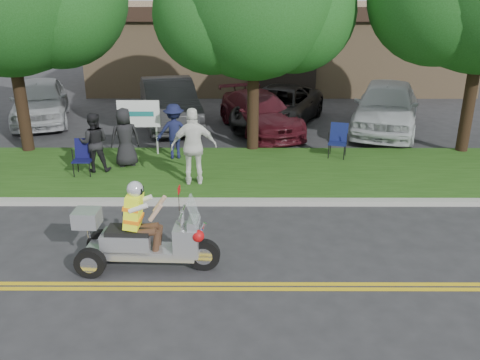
{
  "coord_description": "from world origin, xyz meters",
  "views": [
    {
      "loc": [
        0.15,
        -8.09,
        4.96
      ],
      "look_at": [
        0.12,
        2.0,
        1.03
      ],
      "focal_mm": 38.0,
      "sensor_mm": 36.0,
      "label": 1
    }
  ],
  "objects_px": {
    "lawn_chair_b": "(338,138)",
    "spectator_adult_mid": "(94,142)",
    "parked_car_right": "(260,113)",
    "parked_car_far_right": "(386,106)",
    "lawn_chair_a": "(84,154)",
    "parked_car_far_left": "(40,101)",
    "parked_car_mid": "(278,107)",
    "spectator_adult_right": "(194,146)",
    "trike_scooter": "(141,239)",
    "parked_car_left": "(169,103)"
  },
  "relations": [
    {
      "from": "lawn_chair_b",
      "to": "spectator_adult_mid",
      "type": "relative_size",
      "value": 0.61
    },
    {
      "from": "parked_car_right",
      "to": "parked_car_far_right",
      "type": "distance_m",
      "value": 4.47
    },
    {
      "from": "lawn_chair_a",
      "to": "parked_car_right",
      "type": "bearing_deg",
      "value": 42.61
    },
    {
      "from": "lawn_chair_a",
      "to": "parked_car_far_left",
      "type": "bearing_deg",
      "value": 119.25
    },
    {
      "from": "parked_car_right",
      "to": "parked_car_mid",
      "type": "bearing_deg",
      "value": 30.79
    },
    {
      "from": "spectator_adult_right",
      "to": "parked_car_far_right",
      "type": "bearing_deg",
      "value": -145.32
    },
    {
      "from": "trike_scooter",
      "to": "lawn_chair_a",
      "type": "distance_m",
      "value": 5.36
    },
    {
      "from": "parked_car_far_right",
      "to": "parked_car_left",
      "type": "bearing_deg",
      "value": -166.97
    },
    {
      "from": "spectator_adult_mid",
      "to": "spectator_adult_right",
      "type": "distance_m",
      "value": 2.95
    },
    {
      "from": "trike_scooter",
      "to": "parked_car_right",
      "type": "relative_size",
      "value": 0.56
    },
    {
      "from": "lawn_chair_a",
      "to": "parked_car_left",
      "type": "relative_size",
      "value": 0.18
    },
    {
      "from": "parked_car_left",
      "to": "lawn_chair_a",
      "type": "bearing_deg",
      "value": -121.02
    },
    {
      "from": "parked_car_left",
      "to": "parked_car_far_right",
      "type": "xyz_separation_m",
      "value": [
        7.78,
        -0.75,
        0.05
      ]
    },
    {
      "from": "lawn_chair_b",
      "to": "parked_car_left",
      "type": "distance_m",
      "value": 6.79
    },
    {
      "from": "spectator_adult_right",
      "to": "lawn_chair_a",
      "type": "bearing_deg",
      "value": -19.27
    },
    {
      "from": "spectator_adult_mid",
      "to": "parked_car_far_right",
      "type": "xyz_separation_m",
      "value": [
        9.12,
        4.48,
        -0.02
      ]
    },
    {
      "from": "trike_scooter",
      "to": "parked_car_far_right",
      "type": "xyz_separation_m",
      "value": [
        6.95,
        9.45,
        0.29
      ]
    },
    {
      "from": "spectator_adult_right",
      "to": "parked_car_far_left",
      "type": "xyz_separation_m",
      "value": [
        -6.41,
        6.63,
        -0.28
      ]
    },
    {
      "from": "parked_car_left",
      "to": "parked_car_mid",
      "type": "xyz_separation_m",
      "value": [
        4.02,
        0.0,
        -0.14
      ]
    },
    {
      "from": "parked_car_right",
      "to": "parked_car_far_left",
      "type": "bearing_deg",
      "value": 151.32
    },
    {
      "from": "trike_scooter",
      "to": "parked_car_mid",
      "type": "bearing_deg",
      "value": 75.19
    },
    {
      "from": "parked_car_left",
      "to": "lawn_chair_b",
      "type": "bearing_deg",
      "value": -49.67
    },
    {
      "from": "lawn_chair_b",
      "to": "spectator_adult_right",
      "type": "relative_size",
      "value": 0.5
    },
    {
      "from": "spectator_adult_mid",
      "to": "spectator_adult_right",
      "type": "height_order",
      "value": "spectator_adult_right"
    },
    {
      "from": "trike_scooter",
      "to": "lawn_chair_a",
      "type": "relative_size",
      "value": 2.79
    },
    {
      "from": "spectator_adult_right",
      "to": "parked_car_far_right",
      "type": "relative_size",
      "value": 0.38
    },
    {
      "from": "lawn_chair_a",
      "to": "parked_car_right",
      "type": "xyz_separation_m",
      "value": [
        4.92,
        4.58,
        0.04
      ]
    },
    {
      "from": "parked_car_mid",
      "to": "parked_car_far_right",
      "type": "xyz_separation_m",
      "value": [
        3.77,
        -0.75,
        0.19
      ]
    },
    {
      "from": "parked_car_mid",
      "to": "trike_scooter",
      "type": "bearing_deg",
      "value": -84.79
    },
    {
      "from": "parked_car_far_right",
      "to": "lawn_chair_b",
      "type": "bearing_deg",
      "value": -106.77
    },
    {
      "from": "spectator_adult_mid",
      "to": "parked_car_mid",
      "type": "distance_m",
      "value": 7.49
    },
    {
      "from": "spectator_adult_right",
      "to": "parked_car_far_left",
      "type": "bearing_deg",
      "value": -51.79
    },
    {
      "from": "trike_scooter",
      "to": "lawn_chair_b",
      "type": "bearing_deg",
      "value": 55.68
    },
    {
      "from": "parked_car_left",
      "to": "parked_car_far_right",
      "type": "bearing_deg",
      "value": -20.03
    },
    {
      "from": "lawn_chair_a",
      "to": "spectator_adult_mid",
      "type": "height_order",
      "value": "spectator_adult_mid"
    },
    {
      "from": "spectator_adult_mid",
      "to": "parked_car_right",
      "type": "bearing_deg",
      "value": -144.72
    },
    {
      "from": "lawn_chair_b",
      "to": "parked_car_left",
      "type": "bearing_deg",
      "value": 161.26
    },
    {
      "from": "lawn_chair_a",
      "to": "parked_car_left",
      "type": "xyz_separation_m",
      "value": [
        1.61,
        5.42,
        0.21
      ]
    },
    {
      "from": "parked_car_far_right",
      "to": "lawn_chair_a",
      "type": "bearing_deg",
      "value": -135.0
    },
    {
      "from": "trike_scooter",
      "to": "lawn_chair_b",
      "type": "relative_size",
      "value": 2.67
    },
    {
      "from": "spectator_adult_right",
      "to": "parked_car_right",
      "type": "bearing_deg",
      "value": -115.11
    },
    {
      "from": "lawn_chair_b",
      "to": "parked_car_far_left",
      "type": "xyz_separation_m",
      "value": [
        -10.5,
        4.38,
        0.16
      ]
    },
    {
      "from": "parked_car_right",
      "to": "trike_scooter",
      "type": "bearing_deg",
      "value": -124.51
    },
    {
      "from": "lawn_chair_b",
      "to": "spectator_adult_mid",
      "type": "bearing_deg",
      "value": -152.68
    },
    {
      "from": "parked_car_mid",
      "to": "parked_car_right",
      "type": "bearing_deg",
      "value": -107.03
    },
    {
      "from": "lawn_chair_b",
      "to": "parked_car_mid",
      "type": "height_order",
      "value": "parked_car_mid"
    },
    {
      "from": "parked_car_left",
      "to": "parked_car_right",
      "type": "bearing_deg",
      "value": -28.79
    },
    {
      "from": "parked_car_left",
      "to": "parked_car_far_right",
      "type": "height_order",
      "value": "parked_car_far_right"
    },
    {
      "from": "lawn_chair_a",
      "to": "parked_car_mid",
      "type": "bearing_deg",
      "value": 43.66
    },
    {
      "from": "lawn_chair_a",
      "to": "spectator_adult_mid",
      "type": "bearing_deg",
      "value": 35.19
    }
  ]
}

